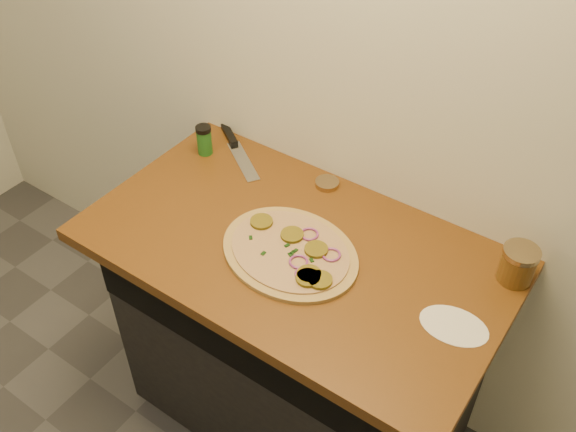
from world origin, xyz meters
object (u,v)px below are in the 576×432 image
Objects in this scene: spice_shaker at (204,140)px; pizza at (291,252)px; chefs_knife at (236,147)px; salsa_jar at (518,264)px.

pizza is at bearing -24.45° from spice_shaker.
chefs_knife is 0.11m from spice_shaker.
spice_shaker is at bearing 155.55° from pizza.
chefs_knife is 2.74× the size of salsa_jar.
chefs_knife is at bearing 145.05° from pizza.
pizza is at bearing -34.95° from chefs_knife.
salsa_jar reaches higher than chefs_knife.
salsa_jar is at bearing 1.93° from spice_shaker.
spice_shaker reaches higher than chefs_knife.
pizza is 0.53m from chefs_knife.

